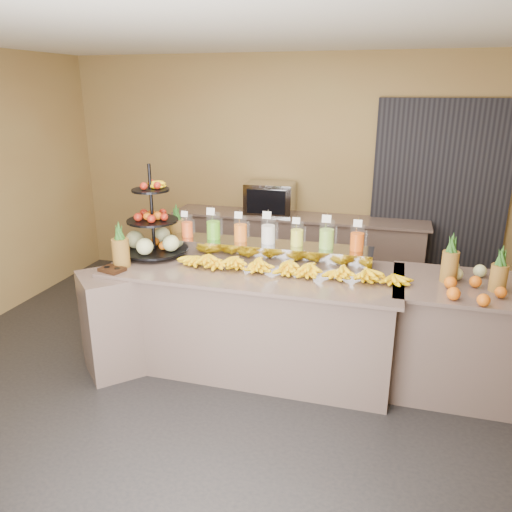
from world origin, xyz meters
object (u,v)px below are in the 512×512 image
at_px(right_fruit_pile, 471,281).
at_px(fruit_stand, 157,233).
at_px(banana_heap, 287,265).
at_px(oven_warmer, 270,198).
at_px(condiment_caddy, 112,269).
at_px(pitcher_tray, 268,251).

bearing_deg(right_fruit_pile, fruit_stand, 177.09).
xyz_separation_m(banana_heap, oven_warmer, (-0.64, 1.97, 0.12)).
xyz_separation_m(fruit_stand, condiment_caddy, (-0.18, -0.50, -0.20)).
bearing_deg(oven_warmer, banana_heap, -73.74).
relative_size(pitcher_tray, oven_warmer, 3.20).
height_order(pitcher_tray, right_fruit_pile, right_fruit_pile).
height_order(condiment_caddy, right_fruit_pile, right_fruit_pile).
height_order(right_fruit_pile, oven_warmer, oven_warmer).
relative_size(banana_heap, right_fruit_pile, 4.01).
bearing_deg(oven_warmer, condiment_caddy, -110.32).
bearing_deg(pitcher_tray, right_fruit_pile, -10.25).
height_order(pitcher_tray, banana_heap, banana_heap).
xyz_separation_m(right_fruit_pile, oven_warmer, (-2.08, 1.97, 0.11)).
xyz_separation_m(banana_heap, condiment_caddy, (-1.43, -0.37, -0.06)).
bearing_deg(fruit_stand, banana_heap, -10.69).
bearing_deg(pitcher_tray, banana_heap, -51.68).
distance_m(pitcher_tray, fruit_stand, 1.03).
distance_m(pitcher_tray, oven_warmer, 1.72).
distance_m(banana_heap, condiment_caddy, 1.47).
relative_size(banana_heap, condiment_caddy, 9.62).
xyz_separation_m(condiment_caddy, oven_warmer, (0.78, 2.34, 0.18)).
relative_size(banana_heap, fruit_stand, 2.26).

